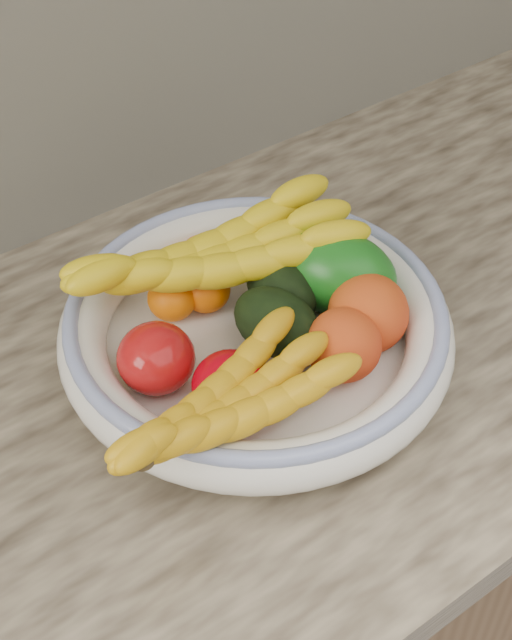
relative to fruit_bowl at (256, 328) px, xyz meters
The scene contains 14 objects.
kitchen_counter 0.49m from the fruit_bowl, 90.00° to the left, with size 2.44×0.66×1.40m.
fruit_bowl is the anchor object (origin of this frame).
clementine_back_left 0.09m from the fruit_bowl, 119.41° to the left, with size 0.05×0.05×0.05m, color orange.
clementine_back_right 0.12m from the fruit_bowl, 82.05° to the left, with size 0.05×0.05×0.04m, color orange.
clementine_back_mid 0.07m from the fruit_bowl, 98.69° to the left, with size 0.05×0.05×0.05m, color orange.
tomato_left 0.11m from the fruit_bowl, behind, with size 0.07×0.07×0.07m, color #B01011.
tomato_near_left 0.09m from the fruit_bowl, 140.58° to the right, with size 0.07×0.07×0.06m, color #B1000D.
avocado_center 0.03m from the fruit_bowl, 59.21° to the right, with size 0.07×0.10×0.07m, color black.
avocado_right 0.05m from the fruit_bowl, 23.35° to the left, with size 0.07×0.10×0.07m, color black.
green_mango 0.10m from the fruit_bowl, ahead, with size 0.08×0.12×0.09m, color #105710.
peach_front 0.09m from the fruit_bowl, 62.44° to the right, with size 0.07×0.07×0.07m, color orange.
peach_right 0.11m from the fruit_bowl, 35.92° to the right, with size 0.08×0.08×0.08m, color orange.
banana_bunch_back 0.08m from the fruit_bowl, 92.53° to the left, with size 0.32×0.12×0.09m, color yellow, non-canonical shape.
banana_bunch_front 0.14m from the fruit_bowl, 136.23° to the right, with size 0.26×0.10×0.07m, color gold, non-canonical shape.
Camera 1 is at (-0.37, 1.15, 1.56)m, focal length 50.00 mm.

